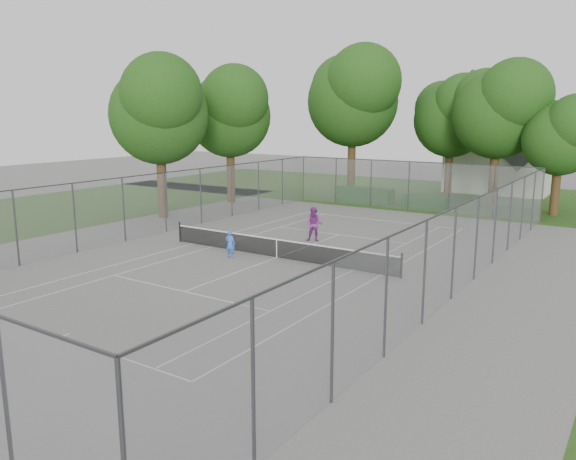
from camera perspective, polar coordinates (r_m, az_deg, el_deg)
The scene contains 18 objects.
ground at distance 27.21m, azimuth -1.16°, elevation -2.83°, with size 120.00×120.00×0.00m, color #63615E.
grass_far at distance 50.46m, azimuth 15.81°, elevation 3.42°, with size 60.00×20.00×0.00m, color #224313.
grass_left at distance 43.37m, azimuth -25.90°, elevation 1.42°, with size 16.00×40.00×0.00m, color #224313.
court_markings at distance 27.21m, azimuth -1.16°, elevation -2.82°, with size 11.03×23.83×0.01m.
tennis_net at distance 27.09m, azimuth -1.16°, elevation -1.78°, with size 12.87×0.10×1.10m.
perimeter_fence at distance 26.82m, azimuth -1.17°, elevation 0.92°, with size 18.08×34.08×3.52m.
tree_far_left at distance 47.98m, azimuth 6.69°, elevation 13.60°, with size 8.64×7.89×12.42m.
tree_far_midleft at distance 48.45m, azimuth 16.38°, elevation 11.29°, with size 7.01×6.40×10.07m.
tree_far_midright at distance 44.57m, azimuth 20.70°, elevation 11.63°, with size 7.48×6.83×10.75m.
tree_far_right at distance 42.41m, azimuth 26.06°, elevation 8.87°, with size 5.70×5.21×8.20m.
tree_side_back at distance 44.50m, azimuth -5.93°, elevation 12.13°, with size 7.34×6.70×10.55m.
tree_side_front at distance 38.35m, azimuth -13.00°, elevation 12.10°, with size 7.41×6.77×10.65m.
hedge_left at distance 45.05m, azimuth 7.76°, elevation 3.55°, with size 4.58×1.37×1.14m, color #163F14.
hedge_mid at distance 42.80m, azimuth 13.79°, elevation 2.83°, with size 3.27×0.93×1.03m, color #163F14.
hedge_right at distance 40.69m, azimuth 22.12°, elevation 1.68°, with size 2.57×0.94×0.77m, color #163F14.
house at distance 54.09m, azimuth 20.89°, elevation 8.16°, with size 8.50×6.59×10.59m.
girl_player at distance 27.23m, azimuth -5.89°, elevation -1.41°, with size 0.50×0.33×1.36m, color blue.
woman_player at distance 30.55m, azimuth 2.69°, elevation 0.57°, with size 0.92×0.72×1.89m, color #7D2A80.
Camera 1 is at (14.92, -21.73, 6.76)m, focal length 35.00 mm.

